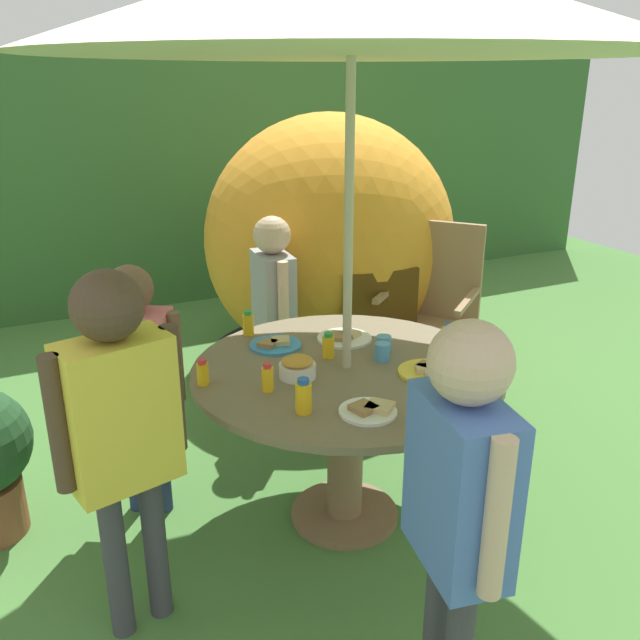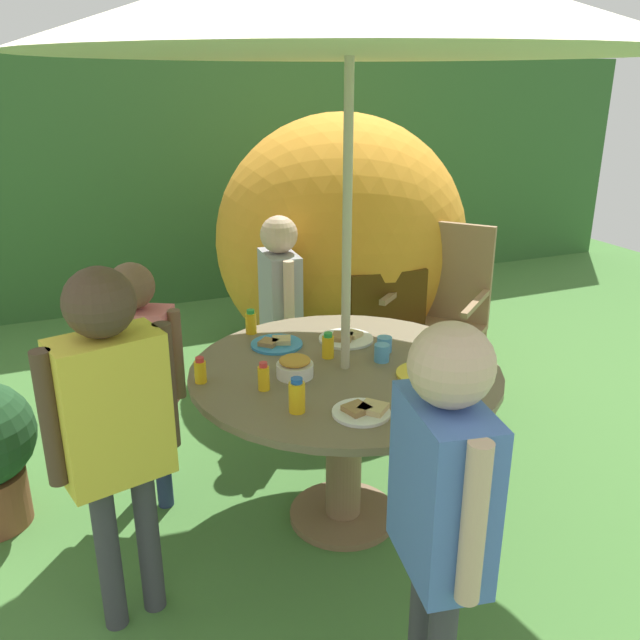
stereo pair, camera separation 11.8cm
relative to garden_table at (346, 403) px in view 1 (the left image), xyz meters
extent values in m
cube|color=#477A38|center=(0.00, 0.00, -0.57)|extent=(10.00, 10.00, 0.02)
cube|color=#33602D|center=(0.00, 3.58, 0.44)|extent=(9.00, 0.70, 2.00)
cylinder|color=brown|center=(0.00, 0.00, -0.54)|extent=(0.47, 0.47, 0.03)
cylinder|color=brown|center=(0.00, 0.00, -0.21)|extent=(0.15, 0.15, 0.70)
cylinder|color=#75664C|center=(0.00, 0.00, 0.15)|extent=(1.26, 1.26, 0.03)
cylinder|color=#B7AD8C|center=(0.00, 0.00, 0.58)|extent=(0.04, 0.04, 2.28)
cylinder|color=#93704C|center=(0.59, 0.78, -0.33)|extent=(0.04, 0.04, 0.45)
cylinder|color=#93704C|center=(0.88, 0.43, -0.33)|extent=(0.04, 0.04, 0.45)
cylinder|color=#93704C|center=(0.95, 1.07, -0.33)|extent=(0.04, 0.04, 0.45)
cylinder|color=#93704C|center=(1.23, 0.72, -0.33)|extent=(0.04, 0.04, 0.45)
cube|color=#93704C|center=(0.91, 0.75, -0.09)|extent=(0.69, 0.69, 0.04)
cube|color=#93704C|center=(1.09, 0.90, 0.21)|extent=(0.34, 0.40, 0.57)
cube|color=#93704C|center=(0.77, 0.93, 0.13)|extent=(0.40, 0.34, 0.03)
cube|color=#93704C|center=(1.06, 0.58, 0.13)|extent=(0.40, 0.34, 0.03)
ellipsoid|color=orange|center=(0.75, 1.68, 0.26)|extent=(1.76, 1.77, 1.63)
cylinder|color=black|center=(0.75, 1.68, -0.55)|extent=(1.80, 1.80, 0.01)
cube|color=#4B310D|center=(0.69, 0.88, -0.11)|extent=(0.46, 0.07, 0.73)
cylinder|color=navy|center=(0.08, 1.04, -0.30)|extent=(0.07, 0.07, 0.52)
cylinder|color=navy|center=(0.07, 0.91, -0.30)|extent=(0.07, 0.07, 0.52)
cube|color=#99999E|center=(0.07, 0.98, 0.18)|extent=(0.19, 0.31, 0.44)
cylinder|color=#D8B293|center=(0.08, 1.15, 0.21)|extent=(0.06, 0.06, 0.40)
cylinder|color=#D8B293|center=(0.06, 0.81, 0.21)|extent=(0.06, 0.06, 0.40)
sphere|color=#D8B293|center=(0.07, 0.98, 0.50)|extent=(0.20, 0.20, 0.20)
cylinder|color=navy|center=(-0.81, 0.46, -0.30)|extent=(0.07, 0.07, 0.51)
cylinder|color=navy|center=(-0.71, 0.40, -0.30)|extent=(0.07, 0.07, 0.51)
cube|color=#EA727F|center=(-0.76, 0.43, 0.17)|extent=(0.34, 0.29, 0.43)
cylinder|color=brown|center=(-0.91, 0.51, 0.19)|extent=(0.06, 0.06, 0.39)
cylinder|color=brown|center=(-0.61, 0.34, 0.19)|extent=(0.06, 0.06, 0.39)
sphere|color=brown|center=(-0.76, 0.43, 0.48)|extent=(0.19, 0.19, 0.19)
cylinder|color=#3F3F47|center=(-1.00, -0.24, -0.27)|extent=(0.08, 0.08, 0.59)
cylinder|color=#3F3F47|center=(-0.86, -0.21, -0.27)|extent=(0.08, 0.08, 0.59)
cube|color=yellow|center=(-0.93, -0.22, 0.28)|extent=(0.37, 0.26, 0.50)
cylinder|color=#4C3828|center=(-1.11, -0.27, 0.30)|extent=(0.06, 0.06, 0.45)
cylinder|color=#4C3828|center=(-0.74, -0.18, 0.30)|extent=(0.06, 0.06, 0.45)
sphere|color=#4C3828|center=(-0.93, -0.22, 0.64)|extent=(0.22, 0.22, 0.22)
cylinder|color=#3F3F47|center=(-0.17, -0.92, -0.27)|extent=(0.08, 0.08, 0.58)
cube|color=#4C72C6|center=(-0.18, -0.99, 0.26)|extent=(0.24, 0.36, 0.49)
cylinder|color=#D8B293|center=(-0.22, -1.17, 0.29)|extent=(0.06, 0.06, 0.44)
cylinder|color=#D8B293|center=(-0.15, -0.81, 0.29)|extent=(0.06, 0.06, 0.44)
sphere|color=#D8B293|center=(-0.18, -0.99, 0.62)|extent=(0.22, 0.22, 0.22)
cylinder|color=white|center=(-0.22, 0.00, 0.19)|extent=(0.15, 0.15, 0.05)
ellipsoid|color=gold|center=(-0.22, 0.00, 0.23)|extent=(0.12, 0.12, 0.04)
cylinder|color=yellow|center=(0.26, -0.20, 0.17)|extent=(0.24, 0.24, 0.01)
cube|color=tan|center=(0.31, -0.19, 0.19)|extent=(0.12, 0.12, 0.02)
cube|color=#9E7547|center=(0.27, -0.18, 0.19)|extent=(0.09, 0.09, 0.02)
cube|color=tan|center=(0.25, -0.19, 0.19)|extent=(0.09, 0.09, 0.02)
cube|color=#9E7547|center=(0.27, -0.24, 0.19)|extent=(0.09, 0.09, 0.02)
cylinder|color=white|center=(0.13, 0.27, 0.17)|extent=(0.24, 0.24, 0.01)
cube|color=tan|center=(0.16, 0.27, 0.19)|extent=(0.09, 0.09, 0.02)
cube|color=#9E7547|center=(0.11, 0.26, 0.19)|extent=(0.12, 0.12, 0.02)
cylinder|color=white|center=(-0.12, -0.38, 0.17)|extent=(0.21, 0.21, 0.01)
cube|color=tan|center=(-0.07, -0.39, 0.19)|extent=(0.12, 0.12, 0.02)
cube|color=#9E7547|center=(-0.13, -0.38, 0.19)|extent=(0.10, 0.10, 0.02)
cylinder|color=#338CD8|center=(-0.18, 0.33, 0.17)|extent=(0.23, 0.23, 0.01)
cube|color=tan|center=(-0.16, 0.33, 0.19)|extent=(0.10, 0.10, 0.02)
cube|color=#9E7547|center=(-0.22, 0.32, 0.19)|extent=(0.10, 0.10, 0.02)
cylinder|color=yellow|center=(-0.02, 0.12, 0.21)|extent=(0.05, 0.05, 0.09)
cylinder|color=green|center=(-0.02, 0.12, 0.27)|extent=(0.04, 0.04, 0.02)
cylinder|color=yellow|center=(-0.01, -0.55, 0.22)|extent=(0.06, 0.06, 0.11)
cylinder|color=red|center=(-0.01, -0.55, 0.29)|extent=(0.04, 0.04, 0.02)
cylinder|color=yellow|center=(-0.24, 0.52, 0.21)|extent=(0.05, 0.05, 0.10)
cylinder|color=green|center=(-0.24, 0.52, 0.27)|extent=(0.04, 0.04, 0.02)
cylinder|color=yellow|center=(0.47, -0.04, 0.22)|extent=(0.06, 0.06, 0.11)
cylinder|color=blue|center=(0.47, -0.04, 0.28)|extent=(0.04, 0.04, 0.02)
cylinder|color=yellow|center=(-0.37, -0.06, 0.21)|extent=(0.05, 0.05, 0.09)
cylinder|color=red|center=(-0.37, -0.06, 0.27)|extent=(0.03, 0.03, 0.02)
cylinder|color=yellow|center=(-0.57, 0.09, 0.21)|extent=(0.05, 0.05, 0.09)
cylinder|color=red|center=(-0.57, 0.09, 0.26)|extent=(0.03, 0.03, 0.02)
cylinder|color=yellow|center=(-0.32, -0.28, 0.22)|extent=(0.06, 0.06, 0.11)
cylinder|color=blue|center=(-0.32, -0.28, 0.29)|extent=(0.04, 0.04, 0.02)
cylinder|color=#4C99D8|center=(0.23, 0.09, 0.20)|extent=(0.06, 0.06, 0.07)
cylinder|color=#4C99D8|center=(0.17, 0.00, 0.20)|extent=(0.06, 0.06, 0.07)
camera|label=1|loc=(-1.16, -2.19, 1.28)|focal=37.38mm
camera|label=2|loc=(-1.06, -2.23, 1.28)|focal=37.38mm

